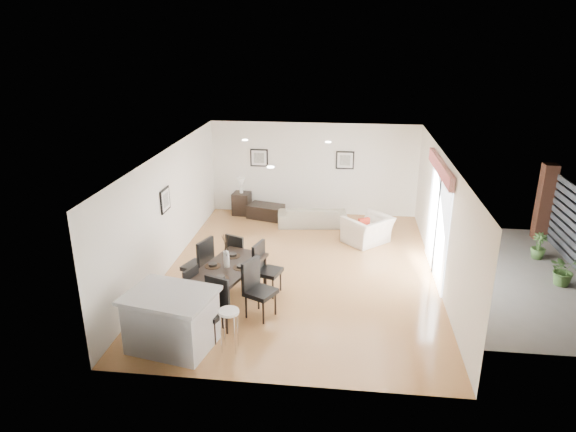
# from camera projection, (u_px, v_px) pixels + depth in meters

# --- Properties ---
(ground) EXTENTS (8.00, 8.00, 0.00)m
(ground) POSITION_uv_depth(u_px,v_px,m) (300.00, 271.00, 11.65)
(ground) COLOR #AF7847
(ground) RESTS_ON ground
(wall_back) EXTENTS (6.00, 0.04, 2.70)m
(wall_back) POSITION_uv_depth(u_px,v_px,m) (314.00, 169.00, 14.93)
(wall_back) COLOR white
(wall_back) RESTS_ON ground
(wall_front) EXTENTS (6.00, 0.04, 2.70)m
(wall_front) POSITION_uv_depth(u_px,v_px,m) (275.00, 307.00, 7.46)
(wall_front) COLOR white
(wall_front) RESTS_ON ground
(wall_left) EXTENTS (0.04, 8.00, 2.70)m
(wall_left) POSITION_uv_depth(u_px,v_px,m) (168.00, 210.00, 11.52)
(wall_left) COLOR white
(wall_left) RESTS_ON ground
(wall_right) EXTENTS (0.04, 8.00, 2.70)m
(wall_right) POSITION_uv_depth(u_px,v_px,m) (442.00, 221.00, 10.86)
(wall_right) COLOR white
(wall_right) RESTS_ON ground
(ceiling) EXTENTS (6.00, 8.00, 0.02)m
(ceiling) POSITION_uv_depth(u_px,v_px,m) (301.00, 155.00, 10.74)
(ceiling) COLOR white
(ceiling) RESTS_ON wall_back
(sofa) EXTENTS (1.97, 0.95, 0.55)m
(sofa) POSITION_uv_depth(u_px,v_px,m) (312.00, 216.00, 14.31)
(sofa) COLOR gray
(sofa) RESTS_ON ground
(armchair) EXTENTS (1.44, 1.44, 0.71)m
(armchair) POSITION_uv_depth(u_px,v_px,m) (367.00, 230.00, 13.10)
(armchair) COLOR beige
(armchair) RESTS_ON ground
(courtyard_plant_a) EXTENTS (0.74, 0.69, 0.69)m
(courtyard_plant_a) POSITION_uv_depth(u_px,v_px,m) (564.00, 270.00, 10.92)
(courtyard_plant_a) COLOR #3E5F28
(courtyard_plant_a) RESTS_ON ground
(courtyard_plant_b) EXTENTS (0.37, 0.37, 0.63)m
(courtyard_plant_b) POSITION_uv_depth(u_px,v_px,m) (539.00, 246.00, 12.21)
(courtyard_plant_b) COLOR #3E5F28
(courtyard_plant_b) RESTS_ON ground
(dining_table) EXTENTS (1.43, 2.05, 0.78)m
(dining_table) POSITION_uv_depth(u_px,v_px,m) (227.00, 270.00, 10.09)
(dining_table) COLOR black
(dining_table) RESTS_ON ground
(dining_chair_wnear) EXTENTS (0.55, 0.55, 0.97)m
(dining_chair_wnear) POSITION_uv_depth(u_px,v_px,m) (187.00, 287.00, 9.76)
(dining_chair_wnear) COLOR black
(dining_chair_wnear) RESTS_ON ground
(dining_chair_wfar) EXTENTS (0.67, 0.67, 1.16)m
(dining_chair_wfar) POSITION_uv_depth(u_px,v_px,m) (201.00, 262.00, 10.58)
(dining_chair_wfar) COLOR black
(dining_chair_wfar) RESTS_ON ground
(dining_chair_enear) EXTENTS (0.68, 0.68, 1.13)m
(dining_chair_enear) POSITION_uv_depth(u_px,v_px,m) (256.00, 285.00, 9.65)
(dining_chair_enear) COLOR black
(dining_chair_enear) RESTS_ON ground
(dining_chair_efar) EXTENTS (0.61, 0.61, 1.09)m
(dining_chair_efar) POSITION_uv_depth(u_px,v_px,m) (264.00, 266.00, 10.51)
(dining_chair_efar) COLOR black
(dining_chair_efar) RESTS_ON ground
(dining_chair_head) EXTENTS (0.62, 0.62, 1.07)m
(dining_chair_head) POSITION_uv_depth(u_px,v_px,m) (214.00, 304.00, 9.04)
(dining_chair_head) COLOR black
(dining_chair_head) RESTS_ON ground
(dining_chair_foot) EXTENTS (0.59, 0.59, 1.00)m
(dining_chair_foot) POSITION_uv_depth(u_px,v_px,m) (238.00, 253.00, 11.23)
(dining_chair_foot) COLOR black
(dining_chair_foot) RESTS_ON ground
(vase) EXTENTS (0.89, 1.36, 0.69)m
(vase) POSITION_uv_depth(u_px,v_px,m) (226.00, 254.00, 9.97)
(vase) COLOR white
(vase) RESTS_ON dining_table
(coffee_table) EXTENTS (1.12, 0.85, 0.40)m
(coffee_table) POSITION_uv_depth(u_px,v_px,m) (266.00, 211.00, 14.91)
(coffee_table) COLOR black
(coffee_table) RESTS_ON ground
(side_table) EXTENTS (0.53, 0.53, 0.66)m
(side_table) POSITION_uv_depth(u_px,v_px,m) (242.00, 203.00, 15.18)
(side_table) COLOR black
(side_table) RESTS_ON ground
(table_lamp) EXTENTS (0.24, 0.24, 0.45)m
(table_lamp) POSITION_uv_depth(u_px,v_px,m) (241.00, 183.00, 14.97)
(table_lamp) COLOR white
(table_lamp) RESTS_ON side_table
(cushion) EXTENTS (0.30, 0.23, 0.30)m
(cushion) POSITION_uv_depth(u_px,v_px,m) (364.00, 224.00, 12.95)
(cushion) COLOR #AB2616
(cushion) RESTS_ON armchair
(kitchen_island) EXTENTS (1.64, 1.38, 1.01)m
(kitchen_island) POSITION_uv_depth(u_px,v_px,m) (172.00, 320.00, 8.72)
(kitchen_island) COLOR silver
(kitchen_island) RESTS_ON ground
(bar_stool) EXTENTS (0.35, 0.35, 0.76)m
(bar_stool) POSITION_uv_depth(u_px,v_px,m) (229.00, 316.00, 8.56)
(bar_stool) COLOR white
(bar_stool) RESTS_ON ground
(framed_print_back_left) EXTENTS (0.52, 0.04, 0.52)m
(framed_print_back_left) POSITION_uv_depth(u_px,v_px,m) (259.00, 158.00, 14.98)
(framed_print_back_left) COLOR black
(framed_print_back_left) RESTS_ON wall_back
(framed_print_back_right) EXTENTS (0.52, 0.04, 0.52)m
(framed_print_back_right) POSITION_uv_depth(u_px,v_px,m) (345.00, 160.00, 14.70)
(framed_print_back_right) COLOR black
(framed_print_back_right) RESTS_ON wall_back
(framed_print_left_wall) EXTENTS (0.04, 0.52, 0.52)m
(framed_print_left_wall) POSITION_uv_depth(u_px,v_px,m) (165.00, 200.00, 11.23)
(framed_print_left_wall) COLOR black
(framed_print_left_wall) RESTS_ON wall_left
(sliding_door) EXTENTS (0.12, 2.70, 2.57)m
(sliding_door) POSITION_uv_depth(u_px,v_px,m) (439.00, 202.00, 11.04)
(sliding_door) COLOR white
(sliding_door) RESTS_ON wall_right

